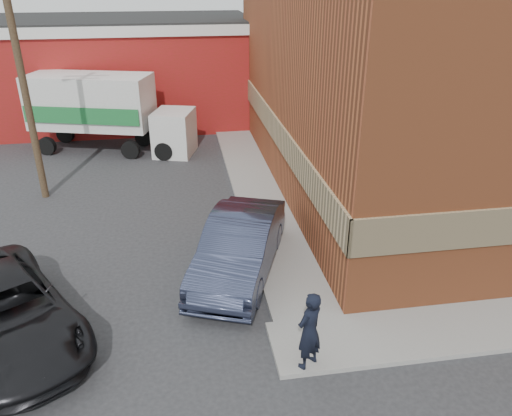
{
  "coord_description": "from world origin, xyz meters",
  "views": [
    {
      "loc": [
        -2.28,
        -9.61,
        7.9
      ],
      "look_at": [
        -0.27,
        2.86,
        1.86
      ],
      "focal_mm": 35.0,
      "sensor_mm": 36.0,
      "label": 1
    }
  ],
  "objects_px": {
    "brick_building": "(452,61)",
    "sedan": "(239,247)",
    "suv_a": "(4,312)",
    "box_truck": "(106,108)",
    "warehouse": "(107,70)",
    "man": "(309,331)",
    "utility_pole": "(21,71)"
  },
  "relations": [
    {
      "from": "brick_building",
      "to": "box_truck",
      "type": "height_order",
      "value": "brick_building"
    },
    {
      "from": "suv_a",
      "to": "warehouse",
      "type": "bearing_deg",
      "value": 57.71
    },
    {
      "from": "suv_a",
      "to": "box_truck",
      "type": "distance_m",
      "value": 13.76
    },
    {
      "from": "man",
      "to": "box_truck",
      "type": "bearing_deg",
      "value": -105.49
    },
    {
      "from": "warehouse",
      "to": "sedan",
      "type": "relative_size",
      "value": 3.14
    },
    {
      "from": "brick_building",
      "to": "warehouse",
      "type": "height_order",
      "value": "brick_building"
    },
    {
      "from": "man",
      "to": "sedan",
      "type": "bearing_deg",
      "value": -112.09
    },
    {
      "from": "suv_a",
      "to": "box_truck",
      "type": "relative_size",
      "value": 0.74
    },
    {
      "from": "man",
      "to": "warehouse",
      "type": "bearing_deg",
      "value": -109.45
    },
    {
      "from": "brick_building",
      "to": "suv_a",
      "type": "distance_m",
      "value": 17.69
    },
    {
      "from": "utility_pole",
      "to": "sedan",
      "type": "xyz_separation_m",
      "value": [
        6.7,
        -6.49,
        -3.89
      ]
    },
    {
      "from": "sedan",
      "to": "suv_a",
      "type": "xyz_separation_m",
      "value": [
        -5.72,
        -2.01,
        -0.07
      ]
    },
    {
      "from": "brick_building",
      "to": "sedan",
      "type": "distance_m",
      "value": 11.96
    },
    {
      "from": "brick_building",
      "to": "man",
      "type": "distance_m",
      "value": 13.93
    },
    {
      "from": "box_truck",
      "to": "utility_pole",
      "type": "bearing_deg",
      "value": -94.31
    },
    {
      "from": "warehouse",
      "to": "utility_pole",
      "type": "relative_size",
      "value": 1.81
    },
    {
      "from": "warehouse",
      "to": "man",
      "type": "xyz_separation_m",
      "value": [
        6.16,
        -21.55,
        -1.77
      ]
    },
    {
      "from": "man",
      "to": "box_truck",
      "type": "relative_size",
      "value": 0.24
    },
    {
      "from": "utility_pole",
      "to": "man",
      "type": "xyz_separation_m",
      "value": [
        7.66,
        -10.55,
        -3.7
      ]
    },
    {
      "from": "brick_building",
      "to": "box_truck",
      "type": "xyz_separation_m",
      "value": [
        -14.03,
        5.17,
        -2.61
      ]
    },
    {
      "from": "suv_a",
      "to": "brick_building",
      "type": "bearing_deg",
      "value": -1.27
    },
    {
      "from": "sedan",
      "to": "suv_a",
      "type": "bearing_deg",
      "value": -139.78
    },
    {
      "from": "brick_building",
      "to": "suv_a",
      "type": "height_order",
      "value": "brick_building"
    },
    {
      "from": "warehouse",
      "to": "man",
      "type": "height_order",
      "value": "warehouse"
    },
    {
      "from": "warehouse",
      "to": "box_truck",
      "type": "relative_size",
      "value": 2.15
    },
    {
      "from": "utility_pole",
      "to": "suv_a",
      "type": "relative_size",
      "value": 1.6
    },
    {
      "from": "utility_pole",
      "to": "box_truck",
      "type": "relative_size",
      "value": 1.19
    },
    {
      "from": "brick_building",
      "to": "warehouse",
      "type": "distance_m",
      "value": 18.3
    },
    {
      "from": "warehouse",
      "to": "man",
      "type": "distance_m",
      "value": 22.48
    },
    {
      "from": "warehouse",
      "to": "suv_a",
      "type": "height_order",
      "value": "warehouse"
    },
    {
      "from": "warehouse",
      "to": "suv_a",
      "type": "xyz_separation_m",
      "value": [
        -0.52,
        -19.5,
        -2.03
      ]
    },
    {
      "from": "utility_pole",
      "to": "sedan",
      "type": "bearing_deg",
      "value": -44.09
    }
  ]
}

